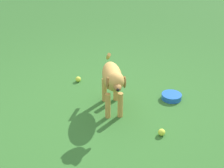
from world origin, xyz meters
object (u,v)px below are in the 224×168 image
object	(u,v)px
tennis_ball_2	(162,132)
tennis_ball_1	(78,79)
water_bowl	(171,97)
dog	(113,79)

from	to	relation	value
tennis_ball_2	tennis_ball_1	bearing A→B (deg)	-84.07
tennis_ball_2	water_bowl	xyz separation A→B (m)	(-0.53, -0.43, -0.00)
tennis_ball_2	water_bowl	bearing A→B (deg)	-140.71
tennis_ball_2	water_bowl	size ratio (longest dim) A/B	0.30
tennis_ball_2	dog	bearing A→B (deg)	-76.12
tennis_ball_1	water_bowl	xyz separation A→B (m)	(-0.67, 0.94, -0.00)
dog	tennis_ball_1	bearing A→B (deg)	-154.20
dog	tennis_ball_1	world-z (taller)	dog
dog	tennis_ball_2	size ratio (longest dim) A/B	11.57
dog	tennis_ball_1	size ratio (longest dim) A/B	11.57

